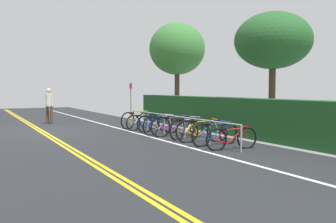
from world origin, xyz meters
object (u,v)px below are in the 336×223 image
object	(u,v)px
bicycle_6	(202,131)
bicycle_8	(232,138)
bicycle_0	(137,120)
sign_post_near	(131,99)
bicycle_4	(174,126)
bicycle_5	(187,128)
bicycle_3	(161,125)
tree_mid	(273,41)
bicycle_7	(215,134)
bicycle_1	(143,122)
bike_rack	(174,121)
bicycle_2	(155,123)
tree_near_left	(177,49)
pedestrian	(49,103)

from	to	relation	value
bicycle_6	bicycle_8	size ratio (longest dim) A/B	1.05
bicycle_0	sign_post_near	size ratio (longest dim) A/B	0.85
bicycle_4	bicycle_5	distance (m)	0.78
bicycle_3	tree_mid	distance (m)	5.28
bicycle_7	bicycle_1	bearing A→B (deg)	-177.74
bicycle_6	bike_rack	bearing A→B (deg)	-176.32
bicycle_4	bicycle_8	bearing A→B (deg)	0.38
bicycle_8	bicycle_6	bearing A→B (deg)	177.76
bicycle_0	sign_post_near	distance (m)	1.43
bicycle_1	bicycle_2	world-z (taller)	bicycle_2
bicycle_0	bicycle_5	xyz separation A→B (m)	(3.89, 0.17, -0.00)
bike_rack	bicycle_7	distance (m)	2.41
bike_rack	tree_near_left	distance (m)	7.61
bicycle_8	tree_near_left	world-z (taller)	tree_near_left
bicycle_4	tree_near_left	bearing A→B (deg)	149.10
bicycle_8	sign_post_near	xyz separation A→B (m)	(-7.51, 0.07, 0.91)
bicycle_8	pedestrian	size ratio (longest dim) A/B	0.95
bike_rack	bicycle_6	bearing A→B (deg)	3.68
bicycle_3	bicycle_8	world-z (taller)	bicycle_3
bicycle_2	pedestrian	distance (m)	6.23
bike_rack	bicycle_2	world-z (taller)	bike_rack
bicycle_8	bike_rack	bearing A→B (deg)	-179.20
bicycle_6	pedestrian	distance (m)	9.21
tree_mid	bicycle_0	bearing A→B (deg)	-138.15
bicycle_2	bicycle_3	distance (m)	0.90
bicycle_6	pedestrian	world-z (taller)	pedestrian
bicycle_4	bicycle_8	distance (m)	3.28
bicycle_6	bicycle_7	bearing A→B (deg)	-2.77
sign_post_near	bicycle_2	bearing A→B (deg)	-1.38
bicycle_7	bicycle_4	bearing A→B (deg)	-178.88
pedestrian	bicycle_7	bearing A→B (deg)	18.46
sign_post_near	tree_mid	size ratio (longest dim) A/B	0.44
bike_rack	bicycle_3	xyz separation A→B (m)	(-0.73, -0.15, -0.21)
bike_rack	bicycle_4	size ratio (longest dim) A/B	4.10
tree_mid	bicycle_3	bearing A→B (deg)	-114.94
bicycle_5	tree_near_left	bearing A→B (deg)	152.65
bicycle_2	bicycle_6	world-z (taller)	bicycle_6
bicycle_7	tree_mid	world-z (taller)	tree_mid
pedestrian	bicycle_6	bearing A→B (deg)	20.13
bike_rack	bicycle_5	bearing A→B (deg)	7.27
bicycle_6	tree_mid	world-z (taller)	tree_mid
bicycle_3	tree_mid	bearing A→B (deg)	65.06
bicycle_2	bicycle_4	xyz separation A→B (m)	(1.56, -0.03, 0.03)
bicycle_1	bicycle_7	xyz separation A→B (m)	(4.81, 0.19, 0.02)
bicycle_6	tree_near_left	bearing A→B (deg)	155.66
bicycle_5	bicycle_8	world-z (taller)	bicycle_5
bicycle_8	tree_near_left	bearing A→B (deg)	159.14
bicycle_5	tree_near_left	xyz separation A→B (m)	(-6.63, 3.43, 3.50)
tree_mid	bicycle_7	bearing A→B (deg)	-69.63
tree_near_left	bicycle_0	bearing A→B (deg)	-52.82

